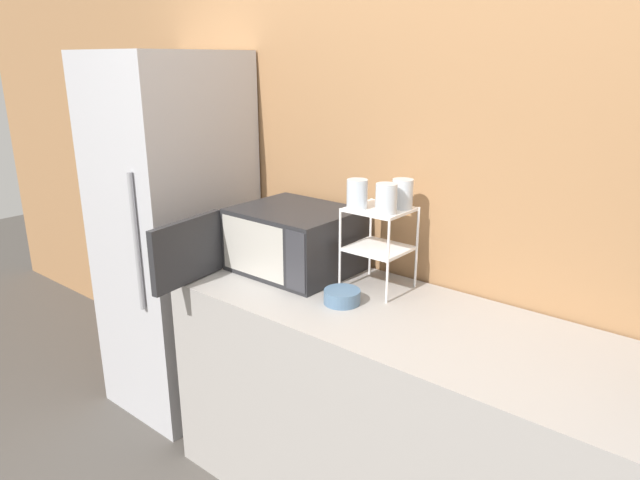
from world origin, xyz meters
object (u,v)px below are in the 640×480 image
bowl (342,297)px  glass_back_right (403,194)px  glass_front_left (357,194)px  refrigerator (176,237)px  glass_front_right (386,199)px  dish_rack (379,231)px  microwave (290,240)px

bowl → glass_back_right: bearing=72.6°
glass_front_left → refrigerator: bearing=-175.5°
glass_front_left → glass_front_right: size_ratio=1.00×
dish_rack → glass_front_left: size_ratio=2.94×
microwave → bowl: size_ratio=5.70×
dish_rack → microwave: bearing=-168.9°
glass_front_left → glass_back_right: size_ratio=1.00×
dish_rack → glass_front_right: glass_front_right is taller
microwave → glass_front_right: 0.54m
glass_front_left → refrigerator: size_ratio=0.06×
dish_rack → glass_front_right: bearing=-41.1°
glass_front_left → refrigerator: (-1.08, -0.09, -0.37)m
bowl → refrigerator: bearing=176.5°
glass_back_right → refrigerator: size_ratio=0.06×
dish_rack → glass_back_right: (0.07, 0.05, 0.15)m
glass_back_right → glass_front_right: 0.11m
microwave → glass_back_right: (0.48, 0.13, 0.26)m
glass_front_right → refrigerator: refrigerator is taller
dish_rack → bowl: dish_rack is taller
microwave → dish_rack: dish_rack is taller
glass_front_right → glass_front_left: bearing=-177.1°
glass_front_right → refrigerator: 1.28m
bowl → refrigerator: (-1.13, 0.07, -0.00)m
microwave → dish_rack: 0.43m
glass_front_right → refrigerator: (-1.22, -0.09, -0.37)m
bowl → refrigerator: refrigerator is taller
microwave → dish_rack: bearing=11.1°
glass_back_right → refrigerator: 1.29m
glass_front_left → glass_front_right: bearing=2.9°
dish_rack → glass_back_right: 0.18m
glass_back_right → refrigerator: (-1.22, -0.20, -0.37)m
microwave → bowl: 0.43m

